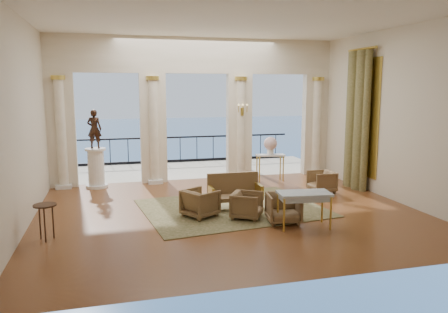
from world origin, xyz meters
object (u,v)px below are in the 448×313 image
object	(u,v)px
pedestal	(96,169)
armchair_a	(247,204)
console_table	(270,159)
statue	(94,129)
game_table	(304,196)
armchair_c	(322,181)
settee	(234,191)
armchair_d	(200,202)
side_table	(45,209)
armchair_b	(284,207)

from	to	relation	value
pedestal	armchair_a	bearing A→B (deg)	-50.58
console_table	statue	bearing A→B (deg)	-176.45
console_table	game_table	bearing A→B (deg)	-93.56
armchair_c	pedestal	bearing A→B (deg)	-110.71
settee	statue	bearing A→B (deg)	137.00
armchair_d	side_table	world-z (taller)	side_table
armchair_a	statue	bearing A→B (deg)	70.57
armchair_a	pedestal	size ratio (longest dim) A/B	0.56
settee	side_table	distance (m)	4.41
game_table	statue	size ratio (longest dim) A/B	1.03
armchair_a	settee	size ratio (longest dim) A/B	0.51
armchair_a	console_table	bearing A→B (deg)	3.17
game_table	console_table	world-z (taller)	console_table
armchair_c	settee	distance (m)	3.02
game_table	pedestal	distance (m)	6.68
settee	game_table	world-z (taller)	settee
statue	side_table	xyz separation A→B (m)	(-0.85, -4.50, -1.14)
armchair_c	armchair_d	distance (m)	4.11
statue	console_table	world-z (taller)	statue
armchair_d	pedestal	xyz separation A→B (m)	(-2.39, 3.73, 0.22)
game_table	console_table	xyz separation A→B (m)	(0.97, 4.59, 0.03)
settee	pedestal	xyz separation A→B (m)	(-3.36, 3.22, 0.14)
armchair_a	settee	world-z (taller)	settee
armchair_d	statue	distance (m)	4.65
armchair_d	side_table	bearing A→B (deg)	71.86
armchair_b	side_table	world-z (taller)	armchair_b
game_table	statue	bearing A→B (deg)	137.95
armchair_b	game_table	world-z (taller)	game_table
armchair_a	game_table	world-z (taller)	game_table
armchair_a	game_table	xyz separation A→B (m)	(0.99, -0.90, 0.35)
armchair_c	statue	distance (m)	6.78
armchair_a	game_table	size ratio (longest dim) A/B	0.57
armchair_b	settee	bearing A→B (deg)	125.99
side_table	console_table	bearing A→B (deg)	33.15
armchair_b	armchair_a	bearing A→B (deg)	152.41
pedestal	console_table	distance (m)	5.37
side_table	statue	bearing A→B (deg)	79.34
armchair_d	console_table	size ratio (longest dim) A/B	0.75
console_table	side_table	size ratio (longest dim) A/B	1.32
pedestal	armchair_d	bearing A→B (deg)	-57.30
armchair_c	armchair_a	bearing A→B (deg)	-57.41
armchair_c	armchair_d	xyz separation A→B (m)	(-3.84, -1.46, 0.02)
game_table	side_table	bearing A→B (deg)	-178.96
armchair_b	game_table	size ratio (longest dim) A/B	0.62
game_table	armchair_b	bearing A→B (deg)	134.75
armchair_a	armchair_b	bearing A→B (deg)	-95.71
game_table	armchair_c	bearing A→B (deg)	63.16
armchair_c	game_table	world-z (taller)	game_table
console_table	armchair_c	bearing A→B (deg)	-55.84
game_table	side_table	world-z (taller)	game_table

